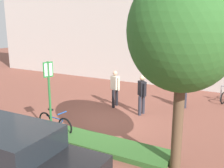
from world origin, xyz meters
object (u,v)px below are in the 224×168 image
object	(u,v)px
tree_sidewalk	(183,32)
car_black_suv	(12,159)
bike_at_sign	(55,123)
bollard_steel	(181,98)
person_shirt_white	(115,86)
person_suited_navy	(186,87)
parking_sign_post	(49,88)
person_suited_dark	(142,92)

from	to	relation	value
tree_sidewalk	car_black_suv	world-z (taller)	tree_sidewalk
car_black_suv	bike_at_sign	bearing A→B (deg)	113.91
tree_sidewalk	bollard_steel	size ratio (longest dim) A/B	5.78
person_shirt_white	car_black_suv	distance (m)	6.73
person_shirt_white	car_black_suv	size ratio (longest dim) A/B	0.40
tree_sidewalk	person_suited_navy	size ratio (longest dim) A/B	3.02
parking_sign_post	person_shirt_white	world-z (taller)	parking_sign_post
bollard_steel	person_suited_navy	xyz separation A→B (m)	(0.16, 0.12, 0.53)
bollard_steel	car_black_suv	xyz separation A→B (m)	(-1.90, -8.05, 0.31)
parking_sign_post	bollard_steel	size ratio (longest dim) A/B	2.89
person_suited_navy	tree_sidewalk	bearing A→B (deg)	-78.83
person_suited_navy	car_black_suv	xyz separation A→B (m)	(-2.07, -8.17, -0.23)
bollard_steel	person_suited_dark	xyz separation A→B (m)	(-1.23, -1.79, 0.53)
person_suited_dark	bike_at_sign	bearing A→B (deg)	-121.41
person_shirt_white	bollard_steel	bearing A→B (deg)	26.52
parking_sign_post	person_shirt_white	distance (m)	3.91
tree_sidewalk	car_black_suv	size ratio (longest dim) A/B	1.20
tree_sidewalk	parking_sign_post	bearing A→B (deg)	178.49
bike_at_sign	person_suited_navy	distance (m)	6.22
bollard_steel	person_suited_navy	world-z (taller)	person_suited_navy
person_suited_dark	person_shirt_white	bearing A→B (deg)	164.77
person_suited_navy	car_black_suv	distance (m)	8.43
person_suited_dark	bollard_steel	bearing A→B (deg)	55.43
person_shirt_white	person_suited_navy	distance (m)	3.28
person_shirt_white	car_black_suv	world-z (taller)	person_shirt_white
bike_at_sign	car_black_suv	bearing A→B (deg)	-66.09
parking_sign_post	bike_at_sign	size ratio (longest dim) A/B	1.55
person_suited_dark	person_suited_navy	xyz separation A→B (m)	(1.40, 1.91, 0.00)
bike_at_sign	bollard_steel	world-z (taller)	bollard_steel
person_suited_dark	car_black_suv	xyz separation A→B (m)	(-0.67, -6.26, -0.23)
bollard_steel	tree_sidewalk	bearing A→B (deg)	-76.90
tree_sidewalk	person_suited_navy	world-z (taller)	tree_sidewalk
bollard_steel	car_black_suv	distance (m)	8.28
bollard_steel	car_black_suv	world-z (taller)	car_black_suv
person_suited_dark	person_shirt_white	xyz separation A→B (m)	(-1.52, 0.41, 0.00)
bollard_steel	person_shirt_white	bearing A→B (deg)	-153.48
parking_sign_post	tree_sidewalk	bearing A→B (deg)	-1.51
tree_sidewalk	bollard_steel	world-z (taller)	tree_sidewalk
car_black_suv	person_suited_dark	bearing A→B (deg)	83.90
car_black_suv	person_shirt_white	bearing A→B (deg)	97.29
tree_sidewalk	person_suited_dark	xyz separation A→B (m)	(-2.47, 3.52, -2.68)
person_suited_dark	car_black_suv	distance (m)	6.30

